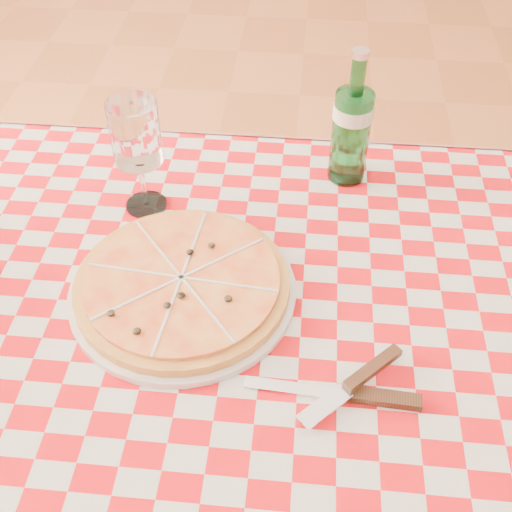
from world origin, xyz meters
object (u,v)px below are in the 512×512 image
(water_bottle, at_px, (353,118))
(wine_glass, at_px, (139,158))
(dining_table, at_px, (265,355))
(pizza_plate, at_px, (182,283))

(water_bottle, relative_size, wine_glass, 1.21)
(dining_table, distance_m, water_bottle, 0.42)
(dining_table, xyz_separation_m, pizza_plate, (-0.13, 0.03, 0.12))
(pizza_plate, bearing_deg, water_bottle, 51.75)
(pizza_plate, height_order, wine_glass, wine_glass)
(dining_table, height_order, water_bottle, water_bottle)
(pizza_plate, relative_size, water_bottle, 1.38)
(water_bottle, height_order, wine_glass, water_bottle)
(dining_table, xyz_separation_m, water_bottle, (0.12, 0.34, 0.22))
(wine_glass, bearing_deg, water_bottle, 18.62)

